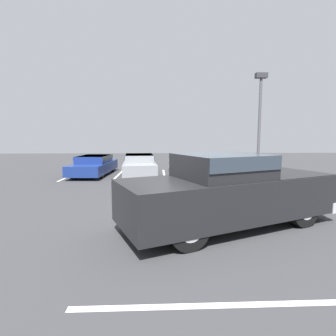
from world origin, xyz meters
The scene contains 11 objects.
ground_plane centered at (0.00, 0.00, 0.00)m, with size 60.00×60.00×0.00m, color #38383A.
stall_stripe_a centered at (-5.96, 9.14, 0.00)m, with size 0.12×4.44×0.01m, color white.
stall_stripe_b centered at (-3.24, 9.14, 0.00)m, with size 0.12×4.44×0.01m, color white.
stall_stripe_c centered at (-0.51, 9.14, 0.00)m, with size 0.12×4.44×0.01m, color white.
stall_stripe_d centered at (2.22, 9.14, 0.00)m, with size 0.12×4.44×0.01m, color white.
aisle_stripe_foreground centered at (0.90, -3.12, 0.00)m, with size 0.12×6.03×0.01m, color white.
pickup_truck centered at (0.92, 0.02, 0.91)m, with size 5.86×3.95×1.83m.
parked_sedan_a centered at (-4.67, 9.31, 0.62)m, with size 2.09×4.81×1.14m.
parked_sedan_b centered at (-1.96, 8.95, 0.65)m, with size 2.16×4.87×1.23m.
parked_sedan_c centered at (0.86, 8.97, 0.63)m, with size 2.03×4.74×1.17m.
light_post centered at (5.40, 9.75, 3.84)m, with size 0.70×0.36×6.08m.
Camera 1 is at (-0.92, -6.35, 2.25)m, focal length 28.00 mm.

